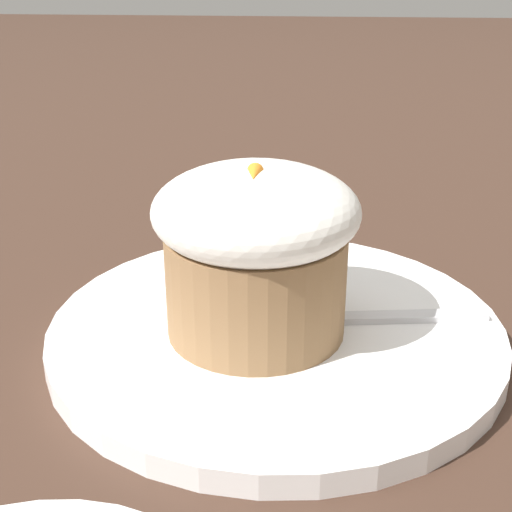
# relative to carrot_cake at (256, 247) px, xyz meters

# --- Properties ---
(ground_plane) EXTENTS (4.00, 4.00, 0.00)m
(ground_plane) POSITION_rel_carrot_cake_xyz_m (-0.01, 0.01, -0.06)
(ground_plane) COLOR #3D281E
(dessert_plate) EXTENTS (0.26, 0.26, 0.01)m
(dessert_plate) POSITION_rel_carrot_cake_xyz_m (-0.01, 0.01, -0.06)
(dessert_plate) COLOR white
(dessert_plate) RESTS_ON ground_plane
(carrot_cake) EXTENTS (0.11, 0.11, 0.10)m
(carrot_cake) POSITION_rel_carrot_cake_xyz_m (0.00, 0.00, 0.00)
(carrot_cake) COLOR olive
(carrot_cake) RESTS_ON dessert_plate
(spoon) EXTENTS (0.04, 0.13, 0.01)m
(spoon) POSITION_rel_carrot_cake_xyz_m (-0.01, 0.05, -0.05)
(spoon) COLOR silver
(spoon) RESTS_ON dessert_plate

